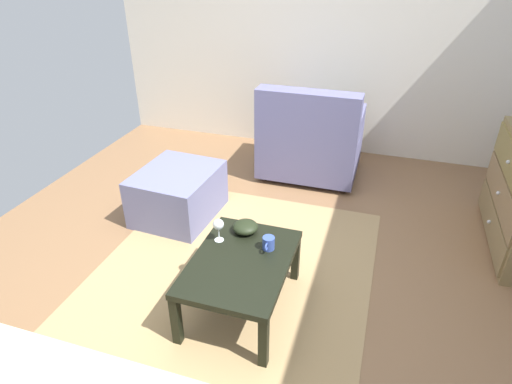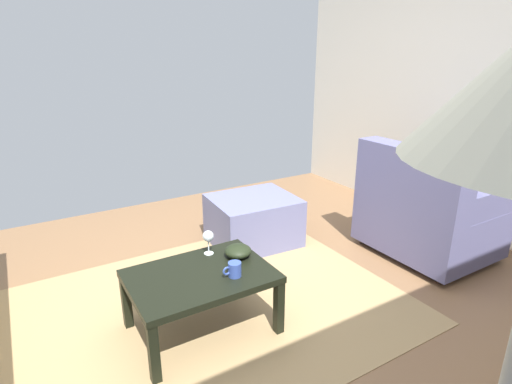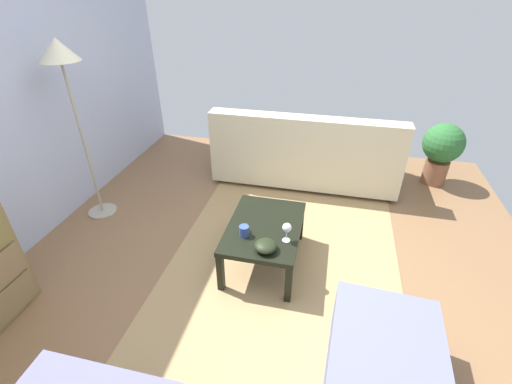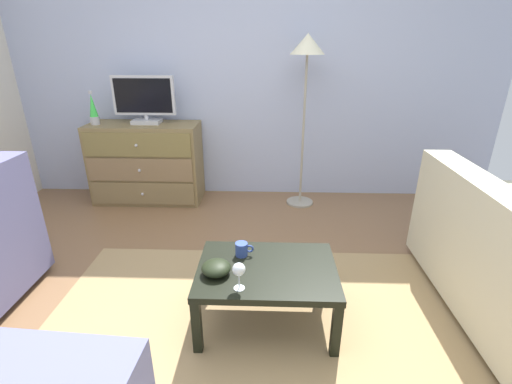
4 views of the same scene
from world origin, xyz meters
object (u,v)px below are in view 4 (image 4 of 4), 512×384
at_px(tv, 144,99).
at_px(wine_glass, 239,270).
at_px(dresser, 147,163).
at_px(standing_lamp, 307,62).
at_px(mug, 242,249).
at_px(lava_lamp, 93,110).
at_px(bowl_decorative, 216,268).
at_px(coffee_table, 267,275).

relative_size(tv, wine_glass, 3.92).
xyz_separation_m(dresser, standing_lamp, (1.63, -0.05, 1.02)).
bearing_deg(tv, mug, -57.65).
relative_size(dresser, mug, 9.84).
xyz_separation_m(lava_lamp, wine_glass, (1.60, -1.98, -0.48)).
bearing_deg(bowl_decorative, tv, 116.56).
xyz_separation_m(dresser, lava_lamp, (-0.46, -0.04, 0.56)).
xyz_separation_m(coffee_table, mug, (-0.15, 0.13, 0.09)).
bearing_deg(coffee_table, standing_lamp, 79.05).
bearing_deg(standing_lamp, bowl_decorative, -108.86).
relative_size(wine_glass, mug, 1.38).
distance_m(mug, bowl_decorative, 0.24).
height_order(coffee_table, bowl_decorative, bowl_decorative).
relative_size(dresser, tv, 1.83).
bearing_deg(bowl_decorative, coffee_table, 13.33).
xyz_separation_m(mug, standing_lamp, (0.50, 1.65, 1.01)).
bearing_deg(lava_lamp, bowl_decorative, -51.71).
bearing_deg(dresser, tv, 30.34).
height_order(dresser, bowl_decorative, dresser).
bearing_deg(standing_lamp, wine_glass, -103.93).
bearing_deg(tv, bowl_decorative, -63.44).
height_order(lava_lamp, wine_glass, lava_lamp).
xyz_separation_m(lava_lamp, bowl_decorative, (1.46, -1.85, -0.56)).
bearing_deg(bowl_decorative, dresser, 117.83).
relative_size(lava_lamp, standing_lamp, 0.20).
bearing_deg(bowl_decorative, wine_glass, -42.81).
height_order(coffee_table, wine_glass, wine_glass).
relative_size(tv, standing_lamp, 0.37).
height_order(dresser, tv, tv).
bearing_deg(tv, wine_glass, -61.78).
distance_m(lava_lamp, coffee_table, 2.58).
relative_size(dresser, bowl_decorative, 6.71).
height_order(lava_lamp, mug, lava_lamp).
distance_m(coffee_table, bowl_decorative, 0.31).
distance_m(dresser, wine_glass, 2.32).
bearing_deg(mug, wine_glass, -88.58).
bearing_deg(lava_lamp, mug, -46.09).
bearing_deg(standing_lamp, dresser, 178.30).
bearing_deg(mug, lava_lamp, 133.91).
relative_size(dresser, coffee_table, 1.38).
xyz_separation_m(wine_glass, bowl_decorative, (-0.14, 0.13, -0.08)).
xyz_separation_m(tv, lava_lamp, (-0.50, -0.07, -0.10)).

